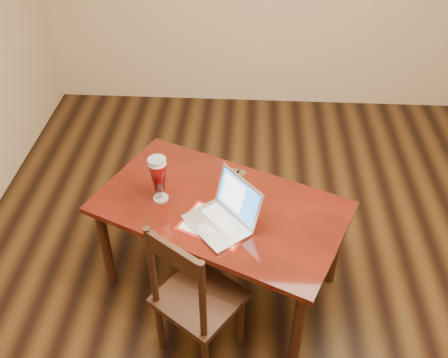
{
  "coord_description": "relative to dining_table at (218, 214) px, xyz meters",
  "views": [
    {
      "loc": [
        -0.25,
        -2.12,
        2.71
      ],
      "look_at": [
        -0.38,
        0.05,
        0.92
      ],
      "focal_mm": 40.0,
      "sensor_mm": 36.0,
      "label": 1
    }
  ],
  "objects": [
    {
      "name": "dining_chair",
      "position": [
        -0.09,
        -0.52,
        -0.15
      ],
      "size": [
        0.58,
        0.58,
        1.0
      ],
      "rotation": [
        0.0,
        0.0,
        -0.62
      ],
      "color": "black",
      "rests_on": "ground"
    },
    {
      "name": "dining_table",
      "position": [
        0.0,
        0.0,
        0.0
      ],
      "size": [
        1.67,
        1.35,
        0.99
      ],
      "rotation": [
        0.0,
        0.0,
        -0.42
      ],
      "color": "#52120B",
      "rests_on": "ground"
    },
    {
      "name": "ground",
      "position": [
        0.42,
        -0.08,
        -0.62
      ],
      "size": [
        5.0,
        5.0,
        0.0
      ],
      "primitive_type": "plane",
      "color": "black",
      "rests_on": "ground"
    },
    {
      "name": "room_shell",
      "position": [
        0.42,
        -0.08,
        1.14
      ],
      "size": [
        4.51,
        5.01,
        2.71
      ],
      "color": "#CCAF88",
      "rests_on": "ground"
    }
  ]
}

